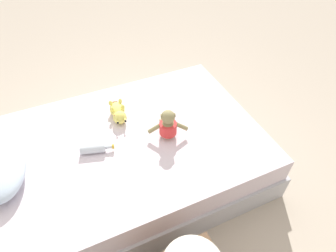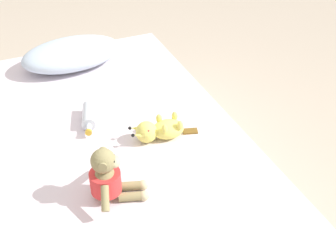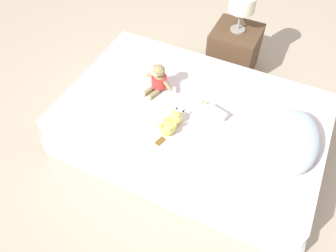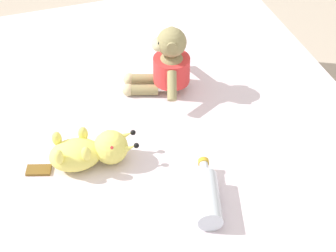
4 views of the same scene
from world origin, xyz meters
TOP-DOWN VIEW (x-y plane):
  - ground_plane at (0.00, 0.00)m, footprint 16.00×16.00m
  - bed at (0.00, 0.00)m, footprint 1.31×2.06m
  - plush_monkey at (-0.07, -0.34)m, footprint 0.24×0.28m
  - plush_yellow_creature at (0.25, -0.07)m, footprint 0.33×0.12m
  - glass_bottle at (-0.01, 0.18)m, footprint 0.11×0.23m

SIDE VIEW (x-z plane):
  - ground_plane at x=0.00m, z-range 0.00..0.00m
  - bed at x=0.00m, z-range 0.00..0.41m
  - glass_bottle at x=-0.01m, z-range 0.42..0.48m
  - plush_yellow_creature at x=0.25m, z-range 0.41..0.52m
  - plush_monkey at x=-0.07m, z-range 0.39..0.63m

